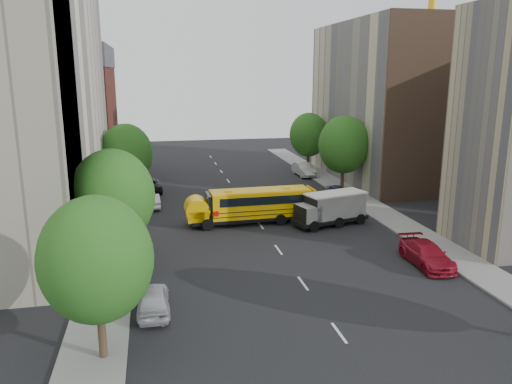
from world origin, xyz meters
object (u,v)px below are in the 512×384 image
object	(u,v)px
street_tree_0	(96,260)
school_bus	(251,204)
street_tree_2	(126,154)
parked_car_5	(304,169)
street_tree_1	(113,197)
parked_car_4	(338,192)
street_tree_4	(344,145)
safari_truck	(331,208)
parked_car_2	(149,185)
parked_car_0	(153,299)
street_tree_5	(309,135)
parked_car_3	(427,254)
parked_car_1	(152,201)

from	to	relation	value
street_tree_0	school_bus	world-z (taller)	street_tree_0
street_tree_2	parked_car_5	size ratio (longest dim) A/B	1.58
street_tree_1	parked_car_4	size ratio (longest dim) A/B	2.05
street_tree_4	parked_car_5	xyz separation A→B (m)	(-1.40, 9.22, -4.27)
safari_truck	parked_car_2	world-z (taller)	safari_truck
street_tree_0	parked_car_2	distance (m)	32.82
street_tree_2	street_tree_1	bearing A→B (deg)	-90.00
parked_car_0	parked_car_2	world-z (taller)	parked_car_0
street_tree_2	parked_car_5	xyz separation A→B (m)	(20.60, 9.22, -4.02)
street_tree_4	parked_car_0	size ratio (longest dim) A/B	1.91
parked_car_2	parked_car_5	world-z (taller)	parked_car_5
street_tree_1	street_tree_2	world-z (taller)	street_tree_1
school_bus	parked_car_5	bearing A→B (deg)	58.98
street_tree_5	safari_truck	size ratio (longest dim) A/B	1.12
street_tree_4	parked_car_4	distance (m)	5.32
parked_car_3	street_tree_4	bearing A→B (deg)	85.81
street_tree_1	safari_truck	bearing A→B (deg)	22.76
street_tree_0	street_tree_1	size ratio (longest dim) A/B	0.94
safari_truck	parked_car_3	bearing A→B (deg)	-87.76
school_bus	parked_car_4	distance (m)	12.20
safari_truck	parked_car_5	distance (m)	20.58
street_tree_5	parked_car_1	xyz separation A→B (m)	(-19.80, -14.25, -4.06)
street_tree_1	parked_car_4	xyz separation A→B (m)	(20.60, 15.38, -4.29)
street_tree_2	street_tree_5	distance (m)	25.06
street_tree_5	parked_car_5	size ratio (longest dim) A/B	1.54
street_tree_1	parked_car_0	xyz separation A→B (m)	(2.19, -5.93, -4.23)
street_tree_2	parked_car_5	distance (m)	22.93
street_tree_4	parked_car_4	xyz separation A→B (m)	(-1.40, -2.62, -4.42)
school_bus	safari_truck	xyz separation A→B (m)	(6.40, -1.86, -0.20)
parked_car_0	parked_car_3	world-z (taller)	parked_car_3
street_tree_0	parked_car_5	xyz separation A→B (m)	(20.60, 37.22, -3.84)
street_tree_2	parked_car_2	distance (m)	6.41
safari_truck	parked_car_1	bearing A→B (deg)	133.81
school_bus	street_tree_4	bearing A→B (deg)	36.23
school_bus	parked_car_4	size ratio (longest dim) A/B	2.70
street_tree_1	parked_car_5	bearing A→B (deg)	52.88
street_tree_5	school_bus	size ratio (longest dim) A/B	0.72
street_tree_0	street_tree_4	size ratio (longest dim) A/B	0.91
street_tree_4	parked_car_3	bearing A→B (deg)	-96.04
parked_car_4	street_tree_2	bearing A→B (deg)	169.22
street_tree_0	street_tree_2	distance (m)	28.00
parked_car_5	school_bus	bearing A→B (deg)	-122.04
street_tree_5	parked_car_5	world-z (taller)	street_tree_5
safari_truck	parked_car_2	xyz separation A→B (m)	(-14.79, 15.51, -0.72)
parked_car_2	street_tree_0	bearing A→B (deg)	81.70
street_tree_4	parked_car_3	distance (m)	21.35
parked_car_3	safari_truck	bearing A→B (deg)	109.27
parked_car_1	street_tree_0	bearing A→B (deg)	81.66
street_tree_1	parked_car_0	bearing A→B (deg)	-69.74
parked_car_1	parked_car_3	size ratio (longest dim) A/B	0.76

